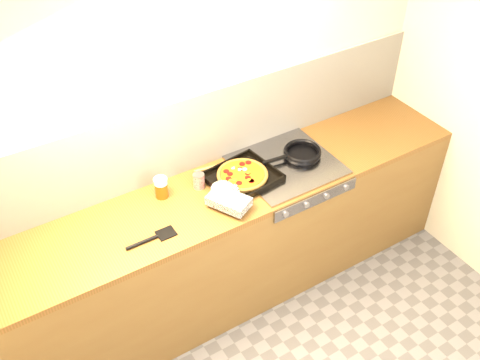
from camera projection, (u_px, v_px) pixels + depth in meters
room_shell at (198, 132)px, 3.33m from camera, size 3.20×3.20×3.20m
counter_run at (225, 244)px, 3.59m from camera, size 3.20×0.62×0.90m
stovetop at (286, 165)px, 3.48m from camera, size 0.60×0.56×0.02m
pizza_on_tray at (238, 182)px, 3.30m from camera, size 0.53×0.50×0.07m
frying_pan at (302, 153)px, 3.52m from camera, size 0.41×0.26×0.04m
tomato_can at (199, 181)px, 3.29m from camera, size 0.08×0.08×0.10m
juice_glass at (161, 187)px, 3.22m from camera, size 0.10×0.10×0.13m
wooden_spoon at (222, 165)px, 3.47m from camera, size 0.30×0.08×0.02m
black_spatula at (152, 239)px, 2.99m from camera, size 0.28×0.09×0.02m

